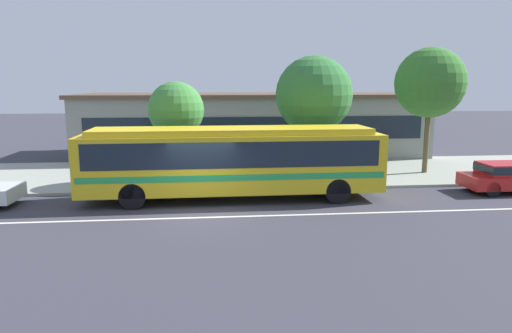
# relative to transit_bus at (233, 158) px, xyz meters

# --- Properties ---
(ground_plane) EXTENTS (120.00, 120.00, 0.00)m
(ground_plane) POSITION_rel_transit_bus_xyz_m (-1.24, -1.69, -1.70)
(ground_plane) COLOR #373741
(sidewalk_slab) EXTENTS (60.00, 8.00, 0.12)m
(sidewalk_slab) POSITION_rel_transit_bus_xyz_m (-1.24, 5.35, -1.64)
(sidewalk_slab) COLOR #979C91
(sidewalk_slab) RESTS_ON ground_plane
(lane_stripe_center) EXTENTS (56.00, 0.16, 0.01)m
(lane_stripe_center) POSITION_rel_transit_bus_xyz_m (-1.24, -2.49, -1.70)
(lane_stripe_center) COLOR silver
(lane_stripe_center) RESTS_ON ground_plane
(transit_bus) EXTENTS (11.97, 2.58, 2.92)m
(transit_bus) POSITION_rel_transit_bus_xyz_m (0.00, 0.00, 0.00)
(transit_bus) COLOR gold
(transit_bus) RESTS_ON ground_plane
(sedan_far_ahead) EXTENTS (4.32, 1.77, 1.29)m
(sedan_far_ahead) POSITION_rel_transit_bus_xyz_m (12.09, 0.10, -0.98)
(sedan_far_ahead) COLOR red
(sedan_far_ahead) RESTS_ON ground_plane
(pedestrian_waiting_near_sign) EXTENTS (0.46, 0.46, 1.62)m
(pedestrian_waiting_near_sign) POSITION_rel_transit_bus_xyz_m (-4.02, 2.31, -0.63)
(pedestrian_waiting_near_sign) COLOR #3D2E33
(pedestrian_waiting_near_sign) RESTS_ON sidewalk_slab
(pedestrian_walking_along_curb) EXTENTS (0.39, 0.39, 1.71)m
(pedestrian_walking_along_curb) POSITION_rel_transit_bus_xyz_m (2.81, 2.71, -0.58)
(pedestrian_walking_along_curb) COLOR #745C57
(pedestrian_walking_along_curb) RESTS_ON sidewalk_slab
(bus_stop_sign) EXTENTS (0.11, 0.44, 2.50)m
(bus_stop_sign) POSITION_rel_transit_bus_xyz_m (4.88, 2.04, 0.02)
(bus_stop_sign) COLOR gray
(bus_stop_sign) RESTS_ON sidewalk_slab
(street_tree_near_stop) EXTENTS (2.58, 2.58, 4.64)m
(street_tree_near_stop) POSITION_rel_transit_bus_xyz_m (-2.43, 3.35, 1.74)
(street_tree_near_stop) COLOR brown
(street_tree_near_stop) RESTS_ON sidewalk_slab
(street_tree_mid_block) EXTENTS (3.70, 3.70, 5.86)m
(street_tree_mid_block) POSITION_rel_transit_bus_xyz_m (4.10, 3.73, 2.42)
(street_tree_mid_block) COLOR brown
(street_tree_mid_block) RESTS_ON sidewalk_slab
(street_tree_far_end) EXTENTS (3.51, 3.51, 6.34)m
(street_tree_far_end) POSITION_rel_transit_bus_xyz_m (10.15, 4.28, 2.98)
(street_tree_far_end) COLOR brown
(street_tree_far_end) RESTS_ON sidewalk_slab
(station_building) EXTENTS (21.92, 8.16, 4.02)m
(station_building) POSITION_rel_transit_bus_xyz_m (1.87, 12.30, 0.32)
(station_building) COLOR gray
(station_building) RESTS_ON ground_plane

